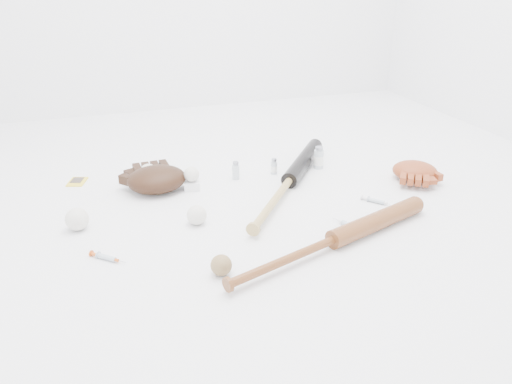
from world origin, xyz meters
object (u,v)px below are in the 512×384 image
object	(u,v)px
pedestal	(192,185)
bat_wood	(334,239)
glove_dark	(157,179)
bat_dark	(290,180)

from	to	relation	value
pedestal	bat_wood	bearing A→B (deg)	-60.79
glove_dark	bat_dark	bearing A→B (deg)	-18.67
glove_dark	pedestal	world-z (taller)	glove_dark
bat_wood	pedestal	distance (m)	0.71
bat_dark	bat_wood	distance (m)	0.50
glove_dark	bat_wood	bearing A→B (deg)	-55.98
bat_dark	bat_wood	size ratio (longest dim) A/B	1.06
bat_wood	glove_dark	xyz separation A→B (m)	(-0.49, 0.65, 0.02)
glove_dark	pedestal	distance (m)	0.15
bat_dark	glove_dark	world-z (taller)	glove_dark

